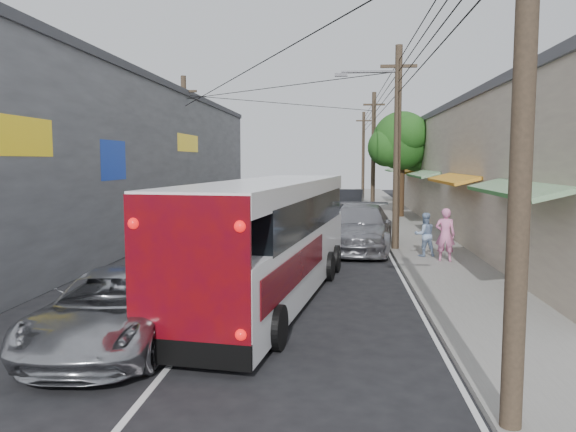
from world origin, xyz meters
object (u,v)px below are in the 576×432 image
at_px(coach_bus, 271,238).
at_px(pedestrian_near, 445,235).
at_px(parked_car_far, 351,201).
at_px(jeepney, 114,309).
at_px(pedestrian_far, 425,235).
at_px(parked_car_mid, 354,214).
at_px(parked_suv, 360,228).

relative_size(coach_bus, pedestrian_near, 5.91).
relative_size(parked_car_far, pedestrian_near, 2.59).
relative_size(jeepney, pedestrian_far, 3.26).
bearing_deg(pedestrian_near, coach_bus, 57.69).
height_order(parked_car_far, pedestrian_far, pedestrian_far).
bearing_deg(coach_bus, parked_car_far, 92.05).
distance_m(coach_bus, pedestrian_near, 7.66).
bearing_deg(parked_car_far, jeepney, -95.91).
xyz_separation_m(parked_car_far, pedestrian_near, (2.82, -19.58, 0.26)).
bearing_deg(jeepney, parked_car_far, 76.07).
bearing_deg(pedestrian_near, parked_car_far, -69.04).
distance_m(jeepney, parked_car_mid, 20.93).
bearing_deg(parked_car_mid, parked_car_far, 93.10).
bearing_deg(jeepney, coach_bus, 52.40).
height_order(coach_bus, pedestrian_far, coach_bus).
xyz_separation_m(jeepney, pedestrian_far, (7.47, 10.22, 0.19)).
distance_m(coach_bus, parked_suv, 8.75).
height_order(jeepney, parked_car_far, parked_car_far).
bearing_deg(pedestrian_far, pedestrian_near, 109.54).
relative_size(coach_bus, parked_car_mid, 2.63).
bearing_deg(pedestrian_far, jeepney, 42.63).
relative_size(parked_suv, pedestrian_far, 3.90).
bearing_deg(jeepney, pedestrian_far, 50.12).
height_order(coach_bus, pedestrian_near, coach_bus).
xyz_separation_m(coach_bus, pedestrian_near, (5.41, 5.40, -0.56)).
xyz_separation_m(jeepney, parked_car_far, (5.20, 28.87, 0.06)).
bearing_deg(pedestrian_near, pedestrian_far, -46.49).
distance_m(coach_bus, parked_car_far, 25.13).
xyz_separation_m(pedestrian_near, pedestrian_far, (-0.55, 0.93, -0.13)).
xyz_separation_m(coach_bus, jeepney, (-2.61, -3.89, -0.88)).
bearing_deg(parked_suv, coach_bus, -101.04).
distance_m(parked_suv, parked_car_far, 16.65).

